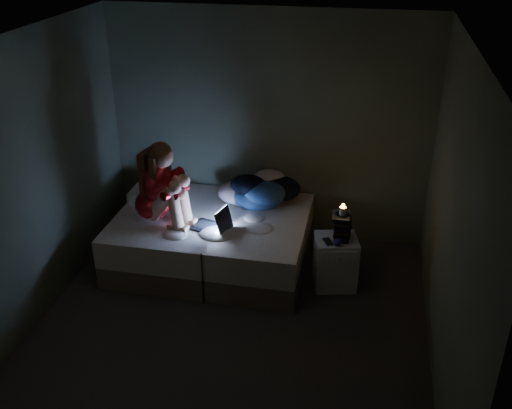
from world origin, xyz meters
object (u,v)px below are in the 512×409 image
(candle, at_px, (343,213))
(phone, at_px, (326,240))
(laptop, at_px, (210,217))
(nightstand, at_px, (335,262))
(bed, at_px, (212,239))
(woman, at_px, (151,181))

(candle, relative_size, phone, 0.57)
(laptop, height_order, candle, candle)
(laptop, height_order, nightstand, laptop)
(candle, bearing_deg, bed, 172.74)
(laptop, distance_m, nightstand, 1.35)
(candle, distance_m, phone, 0.32)
(woman, bearing_deg, candle, 13.23)
(laptop, relative_size, candle, 4.72)
(woman, distance_m, phone, 1.87)
(nightstand, xyz_separation_m, phone, (-0.10, -0.06, 0.28))
(nightstand, height_order, candle, candle)
(laptop, relative_size, nightstand, 0.69)
(bed, height_order, nightstand, bed)
(woman, xyz_separation_m, candle, (1.95, 0.02, -0.16))
(nightstand, bearing_deg, bed, 158.55)
(laptop, height_order, phone, laptop)
(bed, bearing_deg, candle, -7.26)
(woman, height_order, nightstand, woman)
(laptop, bearing_deg, phone, 14.76)
(woman, xyz_separation_m, laptop, (0.63, -0.05, -0.32))
(woman, relative_size, laptop, 2.38)
(laptop, xyz_separation_m, candle, (1.32, 0.07, 0.15))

